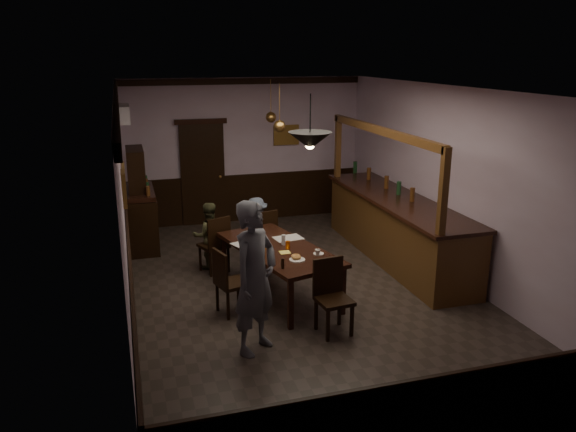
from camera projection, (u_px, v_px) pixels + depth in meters
name	position (u px, v px, depth m)	size (l,w,h in m)	color
room	(304.00, 196.00, 8.06)	(5.01, 8.01, 3.01)	#2D2621
dining_table	(279.00, 251.00, 8.22)	(1.52, 2.38, 0.75)	black
chair_far_left	(216.00, 242.00, 9.09)	(0.54, 0.54, 0.96)	black
chair_far_right	(264.00, 234.00, 9.54)	(0.49, 0.49, 0.94)	black
chair_near	(331.00, 292.00, 7.18)	(0.46, 0.46, 0.97)	black
chair_side	(228.00, 279.00, 7.64)	(0.50, 0.50, 0.94)	black
person_standing	(255.00, 278.00, 6.60)	(0.68, 0.45, 1.87)	#555761
person_seated_left	(209.00, 235.00, 9.31)	(0.55, 0.43, 1.13)	#46482B
person_seated_right	(256.00, 228.00, 9.76)	(0.70, 0.41, 1.09)	slate
newspaper_left	(247.00, 243.00, 8.35)	(0.42, 0.30, 0.01)	silver
newspaper_right	(288.00, 238.00, 8.58)	(0.42, 0.30, 0.01)	silver
napkin	(285.00, 252.00, 7.98)	(0.15, 0.15, 0.00)	#FFF05D
saucer	(318.00, 254.00, 7.91)	(0.15, 0.15, 0.01)	white
coffee_cup	(318.00, 252.00, 7.85)	(0.08, 0.08, 0.07)	white
pastry_plate	(297.00, 260.00, 7.68)	(0.22, 0.22, 0.01)	white
pastry_ring_a	(296.00, 257.00, 7.69)	(0.13, 0.13, 0.04)	#C68C47
pastry_ring_b	(296.00, 256.00, 7.74)	(0.13, 0.13, 0.04)	#C68C47
soda_can	(288.00, 245.00, 8.10)	(0.07, 0.07, 0.12)	orange
beer_glass	(264.00, 242.00, 8.10)	(0.06, 0.06, 0.20)	#BF721E
water_glass	(283.00, 240.00, 8.29)	(0.06, 0.06, 0.15)	silver
pepper_mill	(283.00, 263.00, 7.38)	(0.04, 0.04, 0.14)	black
sideboard	(141.00, 208.00, 10.29)	(0.50, 1.39, 1.84)	black
bar_counter	(396.00, 227.00, 9.70)	(0.96, 4.13, 2.32)	#523315
door_back	(203.00, 175.00, 11.57)	(0.90, 0.06, 2.10)	black
ac_unit	(124.00, 114.00, 9.81)	(0.20, 0.85, 0.30)	white
picture_left_small	(124.00, 189.00, 5.73)	(0.04, 0.28, 0.36)	olive
picture_left_large	(124.00, 182.00, 8.07)	(0.04, 0.62, 0.48)	olive
picture_back	(286.00, 135.00, 11.86)	(0.55, 0.04, 0.42)	olive
pendant_iron	(310.00, 141.00, 7.08)	(0.56, 0.56, 0.69)	black
pendant_brass_mid	(280.00, 126.00, 9.36)	(0.20, 0.20, 0.81)	#BF8C3F
pendant_brass_far	(271.00, 117.00, 10.63)	(0.20, 0.20, 0.81)	#BF8C3F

